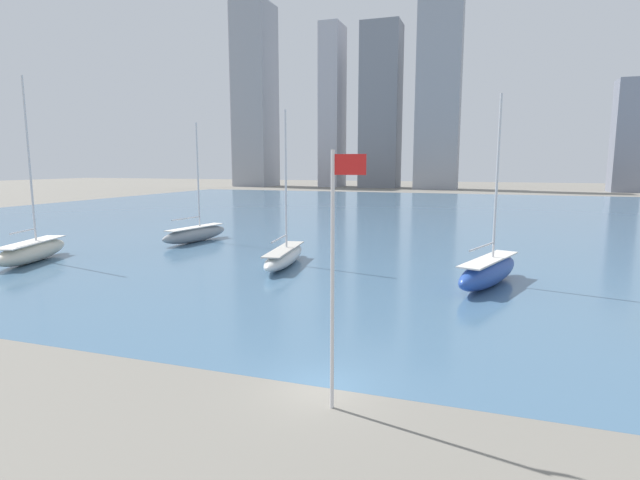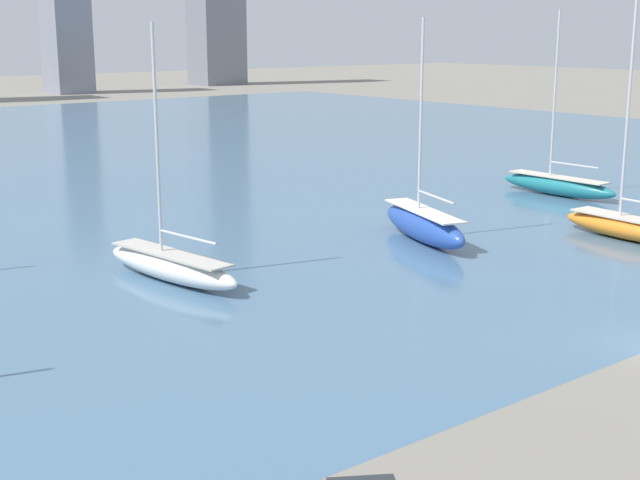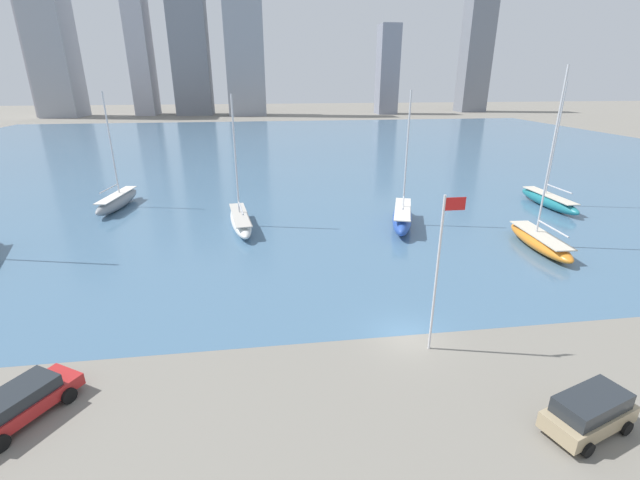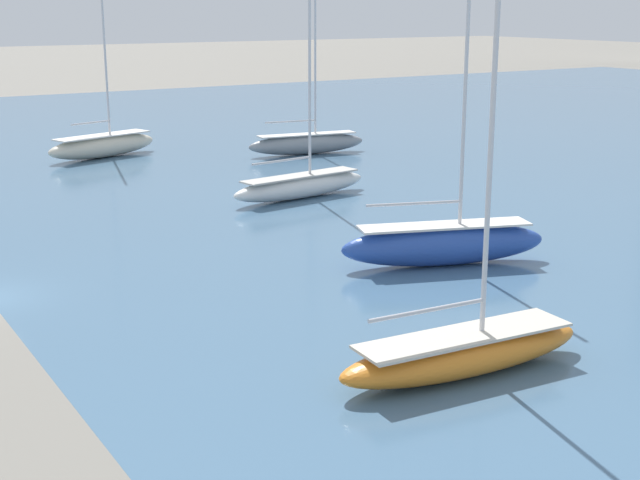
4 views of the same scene
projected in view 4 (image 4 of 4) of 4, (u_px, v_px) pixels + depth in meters
sailboat_orange at (464, 350)px, 30.33m from camera, size 2.89×9.83×15.98m
sailboat_blue at (444, 243)px, 43.03m from camera, size 5.22×10.35×13.84m
sailboat_white at (301, 185)px, 58.13m from camera, size 3.36×10.66×13.50m
sailboat_cream at (103, 145)px, 73.73m from camera, size 5.36×10.51×16.63m
sailboat_gray at (307, 143)px, 75.28m from camera, size 3.21×10.54×13.53m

